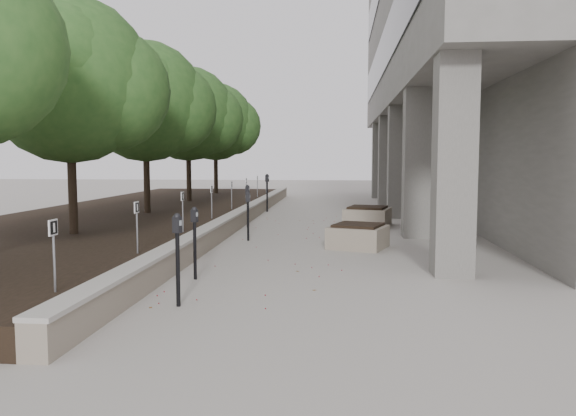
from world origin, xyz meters
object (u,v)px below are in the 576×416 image
at_px(planter_back, 367,216).
at_px(crabapple_tree_3, 146,127).
at_px(parking_meter_2, 195,243).
at_px(parking_meter_5, 267,193).
at_px(crabapple_tree_5, 215,138).
at_px(crabapple_tree_4, 188,134).
at_px(parking_meter_3, 248,216).
at_px(crabapple_tree_2, 70,115).
at_px(planter_front, 358,236).
at_px(parking_meter_1, 178,260).
at_px(parking_meter_4, 248,206).

bearing_deg(planter_back, crabapple_tree_3, -176.17).
relative_size(parking_meter_2, planter_back, 0.98).
distance_m(crabapple_tree_3, planter_back, 7.58).
relative_size(parking_meter_5, planter_back, 1.14).
bearing_deg(crabapple_tree_5, crabapple_tree_4, -90.00).
xyz_separation_m(parking_meter_3, planter_back, (3.25, 3.57, -0.33)).
bearing_deg(crabapple_tree_5, crabapple_tree_2, -90.00).
bearing_deg(parking_meter_2, planter_back, 89.42).
distance_m(crabapple_tree_3, planter_front, 8.21).
distance_m(parking_meter_2, planter_front, 4.85).
bearing_deg(planter_back, crabapple_tree_2, -142.10).
bearing_deg(crabapple_tree_2, crabapple_tree_4, 90.00).
xyz_separation_m(crabapple_tree_3, crabapple_tree_4, (0.00, 5.00, 0.00)).
height_order(parking_meter_1, planter_back, parking_meter_1).
height_order(crabapple_tree_2, parking_meter_4, crabapple_tree_2).
bearing_deg(crabapple_tree_4, parking_meter_3, -64.99).
distance_m(crabapple_tree_5, parking_meter_4, 11.12).
height_order(crabapple_tree_2, crabapple_tree_5, same).
xyz_separation_m(crabapple_tree_2, planter_front, (6.59, 1.02, -2.83)).
height_order(crabapple_tree_5, parking_meter_2, crabapple_tree_5).
distance_m(crabapple_tree_3, crabapple_tree_4, 5.00).
bearing_deg(crabapple_tree_2, planter_back, 37.90).
bearing_deg(parking_meter_4, planter_back, 22.06).
distance_m(crabapple_tree_4, parking_meter_4, 6.73).
bearing_deg(parking_meter_3, parking_meter_2, -89.59).
xyz_separation_m(crabapple_tree_2, planter_back, (7.03, 5.47, -2.81)).
distance_m(crabapple_tree_4, planter_back, 8.82).
bearing_deg(crabapple_tree_4, parking_meter_5, -4.31).
distance_m(crabapple_tree_4, parking_meter_1, 15.28).
relative_size(parking_meter_4, parking_meter_5, 0.87).
bearing_deg(planter_back, parking_meter_3, -132.27).
bearing_deg(crabapple_tree_3, parking_meter_5, 55.65).
xyz_separation_m(crabapple_tree_2, parking_meter_4, (3.30, 4.67, -2.46)).
distance_m(crabapple_tree_2, parking_meter_4, 6.23).
distance_m(parking_meter_4, planter_back, 3.82).
distance_m(crabapple_tree_2, planter_front, 7.24).
height_order(crabapple_tree_4, parking_meter_5, crabapple_tree_4).
distance_m(parking_meter_3, parking_meter_4, 2.82).
relative_size(parking_meter_4, planter_back, 1.00).
distance_m(parking_meter_3, planter_back, 4.84).
relative_size(parking_meter_1, parking_meter_5, 0.90).
distance_m(crabapple_tree_2, crabapple_tree_3, 5.00).
xyz_separation_m(crabapple_tree_4, parking_meter_4, (3.30, -5.33, -2.46)).
relative_size(crabapple_tree_5, parking_meter_3, 4.22).
bearing_deg(crabapple_tree_5, planter_back, -53.60).
distance_m(parking_meter_1, planter_front, 6.27).
bearing_deg(parking_meter_3, planter_back, 50.27).
xyz_separation_m(crabapple_tree_5, parking_meter_3, (3.78, -13.10, -2.48)).
distance_m(parking_meter_1, parking_meter_3, 6.49).
xyz_separation_m(crabapple_tree_4, parking_meter_2, (3.60, -12.79, -2.47)).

